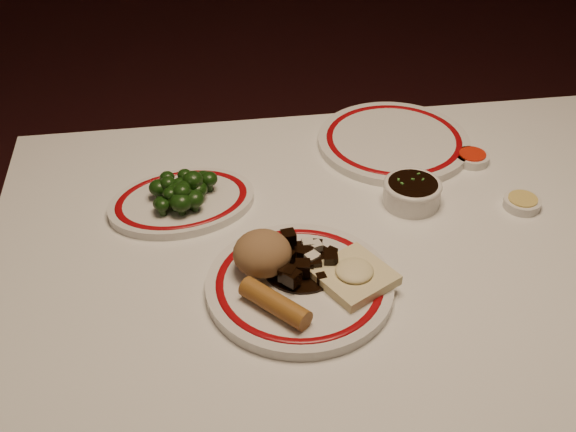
# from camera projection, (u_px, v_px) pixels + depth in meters

# --- Properties ---
(dining_table) EXTENTS (1.20, 0.90, 0.75)m
(dining_table) POSITION_uv_depth(u_px,v_px,m) (360.00, 295.00, 1.20)
(dining_table) COLOR white
(dining_table) RESTS_ON ground
(main_plate) EXTENTS (0.35, 0.35, 0.02)m
(main_plate) POSITION_uv_depth(u_px,v_px,m) (300.00, 285.00, 1.07)
(main_plate) COLOR silver
(main_plate) RESTS_ON dining_table
(rice_mound) EXTENTS (0.09, 0.09, 0.06)m
(rice_mound) POSITION_uv_depth(u_px,v_px,m) (262.00, 253.00, 1.07)
(rice_mound) COLOR olive
(rice_mound) RESTS_ON main_plate
(spring_roll) EXTENTS (0.10, 0.10, 0.03)m
(spring_roll) POSITION_uv_depth(u_px,v_px,m) (275.00, 303.00, 1.01)
(spring_roll) COLOR #9F6627
(spring_roll) RESTS_ON main_plate
(fried_wonton) EXTENTS (0.14, 0.14, 0.03)m
(fried_wonton) POSITION_uv_depth(u_px,v_px,m) (354.00, 275.00, 1.07)
(fried_wonton) COLOR beige
(fried_wonton) RESTS_ON main_plate
(stirfry_heap) EXTENTS (0.12, 0.12, 0.03)m
(stirfry_heap) POSITION_uv_depth(u_px,v_px,m) (301.00, 263.00, 1.09)
(stirfry_heap) COLOR black
(stirfry_heap) RESTS_ON main_plate
(broccoli_plate) EXTENTS (0.29, 0.26, 0.02)m
(broccoli_plate) POSITION_uv_depth(u_px,v_px,m) (182.00, 202.00, 1.24)
(broccoli_plate) COLOR silver
(broccoli_plate) RESTS_ON dining_table
(broccoli_pile) EXTENTS (0.12, 0.11, 0.05)m
(broccoli_pile) POSITION_uv_depth(u_px,v_px,m) (183.00, 190.00, 1.22)
(broccoli_pile) COLOR #23471C
(broccoli_pile) RESTS_ON broccoli_plate
(soy_bowl) EXTENTS (0.10, 0.10, 0.04)m
(soy_bowl) POSITION_uv_depth(u_px,v_px,m) (412.00, 193.00, 1.24)
(soy_bowl) COLOR silver
(soy_bowl) RESTS_ON dining_table
(sweet_sour_dish) EXTENTS (0.06, 0.06, 0.02)m
(sweet_sour_dish) POSITION_uv_depth(u_px,v_px,m) (472.00, 158.00, 1.35)
(sweet_sour_dish) COLOR silver
(sweet_sour_dish) RESTS_ON dining_table
(mustard_dish) EXTENTS (0.06, 0.06, 0.02)m
(mustard_dish) POSITION_uv_depth(u_px,v_px,m) (522.00, 203.00, 1.24)
(mustard_dish) COLOR silver
(mustard_dish) RESTS_ON dining_table
(far_plate) EXTENTS (0.38, 0.38, 0.02)m
(far_plate) POSITION_uv_depth(u_px,v_px,m) (394.00, 141.00, 1.40)
(far_plate) COLOR silver
(far_plate) RESTS_ON dining_table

